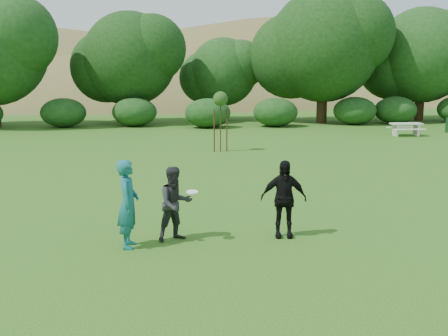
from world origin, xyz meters
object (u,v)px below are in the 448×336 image
Objects in this scene: player_teal at (128,204)px; player_grey at (175,204)px; picnic_table at (406,127)px; player_black at (283,199)px; sapling at (220,101)px.

player_grey is (1.03, 0.40, -0.12)m from player_teal.
picnic_table is (14.05, 19.29, -0.33)m from player_grey.
player_teal is 3.54m from player_black.
player_teal reaches higher than player_grey.
player_black reaches higher than player_grey.
player_teal reaches higher than picnic_table.
player_grey is at bearing -173.05° from player_black.
player_black is 14.10m from sapling.
sapling reaches higher than player_teal.
player_teal is 24.80m from picnic_table.
picnic_table is at bearing -33.43° from player_teal.
player_grey is 0.60× the size of sapling.
sapling is 12.86m from picnic_table.
player_teal is 1.11m from player_grey.
player_teal reaches higher than player_black.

